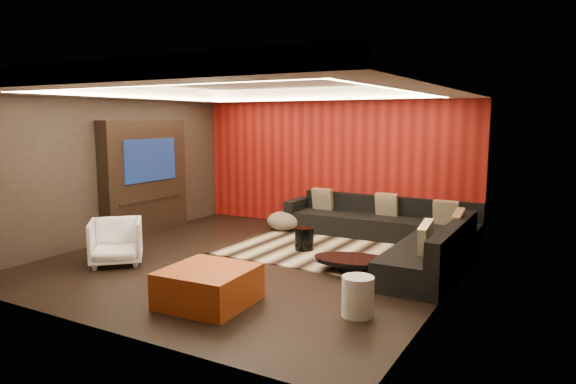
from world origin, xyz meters
The scene contains 26 objects.
floor centered at (0.00, 0.00, -0.01)m, with size 6.00×6.00×0.02m, color black.
ceiling centered at (0.00, 0.00, 2.81)m, with size 6.00×6.00×0.02m, color silver.
wall_back centered at (0.00, 3.01, 1.40)m, with size 6.00×0.02×2.80m, color black.
wall_left centered at (-3.01, 0.00, 1.40)m, with size 0.02×6.00×2.80m, color black.
wall_right centered at (3.01, 0.00, 1.40)m, with size 0.02×6.00×2.80m, color black.
red_feature_wall centered at (0.00, 2.97, 1.40)m, with size 5.98×0.05×2.78m, color #6B0C0A.
soffit_back centered at (0.00, 2.70, 2.69)m, with size 6.00×0.60×0.22m, color silver.
soffit_front centered at (0.00, -2.70, 2.69)m, with size 6.00×0.60×0.22m, color silver.
soffit_left centered at (-2.70, 0.00, 2.69)m, with size 0.60×4.80×0.22m, color silver.
soffit_right centered at (2.70, 0.00, 2.69)m, with size 0.60×4.80×0.22m, color silver.
cove_back centered at (0.00, 2.36, 2.60)m, with size 4.80×0.08×0.04m, color #FFD899.
cove_front centered at (0.00, -2.36, 2.60)m, with size 4.80×0.08×0.04m, color #FFD899.
cove_left centered at (-2.36, 0.00, 2.60)m, with size 0.08×4.80×0.04m, color #FFD899.
cove_right centered at (2.36, 0.00, 2.60)m, with size 0.08×4.80×0.04m, color #FFD899.
tv_surround centered at (-2.85, 0.60, 1.10)m, with size 0.30×2.00×2.20m, color black.
tv_screen centered at (-2.69, 0.60, 1.45)m, with size 0.04×1.30×0.80m, color black.
tv_shelf centered at (-2.69, 0.60, 0.70)m, with size 0.04×1.60×0.04m, color black.
rug centered at (1.08, 1.46, 0.01)m, with size 4.00×3.00×0.02m, color beige.
coffee_table centered at (1.62, 0.21, 0.12)m, with size 1.19×1.19×0.20m, color black.
drum_stool centered at (0.40, 0.98, 0.21)m, with size 0.32×0.32×0.38m, color black.
striped_pouf centered at (-0.67, 2.16, 0.21)m, with size 0.68×0.68×0.37m, color beige.
white_side_table centered at (2.28, -1.30, 0.23)m, with size 0.37×0.37×0.46m, color silver.
orange_ottoman centered at (0.57, -1.83, 0.22)m, with size 1.00×1.00×0.44m, color #AA3A15.
armchair centered at (-1.75, -1.16, 0.35)m, with size 0.75×0.77×0.70m, color silver.
sectional_sofa centered at (1.73, 1.86, 0.26)m, with size 3.65×3.50×0.75m.
throw_pillows centered at (1.82, 1.88, 0.62)m, with size 3.19×2.77×0.50m.
Camera 1 is at (4.33, -6.56, 2.23)m, focal length 32.00 mm.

